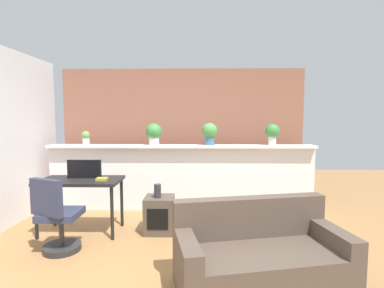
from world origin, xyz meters
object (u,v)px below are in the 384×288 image
potted_plant_1 (154,133)px  office_chair (57,221)px  side_cube_shelf (159,214)px  couch (259,258)px  desk (81,185)px  potted_plant_2 (210,132)px  potted_plant_3 (272,132)px  book_on_desk (102,179)px  vase_on_shelf (158,191)px  tv_monitor (84,169)px  potted_plant_0 (86,137)px

potted_plant_1 → office_chair: potted_plant_1 is taller
side_cube_shelf → couch: size_ratio=0.30×
desk → potted_plant_2: bearing=29.6°
potted_plant_3 → book_on_desk: 2.85m
potted_plant_1 → office_chair: (-0.91, -1.67, -0.95)m
office_chair → book_on_desk: office_chair is taller
vase_on_shelf → side_cube_shelf: bearing=60.3°
tv_monitor → potted_plant_2: bearing=28.0°
potted_plant_1 → potted_plant_2: (0.95, -0.00, 0.01)m
tv_monitor → book_on_desk: bearing=-26.8°
desk → couch: couch is taller
desk → potted_plant_0: bearing=105.8°
potted_plant_3 → tv_monitor: (-2.85, -0.97, -0.46)m
book_on_desk → potted_plant_3: bearing=23.5°
office_chair → potted_plant_1: bearing=61.3°
office_chair → side_cube_shelf: (1.12, 0.66, -0.14)m
potted_plant_2 → desk: 2.20m
office_chair → couch: (2.23, -0.69, -0.11)m
tv_monitor → couch: size_ratio=0.28×
office_chair → couch: bearing=-17.1°
office_chair → vase_on_shelf: (1.11, 0.63, 0.20)m
desk → couch: bearing=-31.0°
potted_plant_0 → office_chair: size_ratio=0.26×
desk → potted_plant_3: bearing=20.0°
potted_plant_3 → tv_monitor: potted_plant_3 is taller
potted_plant_1 → desk: bearing=-130.0°
office_chair → potted_plant_2: bearing=41.8°
potted_plant_0 → potted_plant_2: (2.10, 0.04, 0.09)m
vase_on_shelf → book_on_desk: (-0.74, -0.06, 0.17)m
potted_plant_2 → desk: size_ratio=0.34×
side_cube_shelf → book_on_desk: bearing=-173.0°
potted_plant_1 → book_on_desk: 1.36m
potted_plant_1 → book_on_desk: potted_plant_1 is taller
potted_plant_2 → potted_plant_3: size_ratio=1.05×
potted_plant_2 → couch: size_ratio=0.23×
potted_plant_2 → vase_on_shelf: potted_plant_2 is taller
potted_plant_0 → couch: bearing=-43.0°
office_chair → book_on_desk: size_ratio=6.37×
potted_plant_2 → tv_monitor: (-1.79, -0.95, -0.46)m
tv_monitor → office_chair: 0.87m
side_cube_shelf → couch: (1.11, -1.34, 0.03)m
office_chair → potted_plant_3: bearing=29.9°
desk → office_chair: size_ratio=1.21×
tv_monitor → vase_on_shelf: 1.08m
couch → side_cube_shelf: bearing=129.6°
tv_monitor → book_on_desk: size_ratio=3.31×
potted_plant_3 → book_on_desk: potted_plant_3 is taller
desk → office_chair: 0.69m
potted_plant_3 → desk: bearing=-160.0°
office_chair → vase_on_shelf: office_chair is taller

